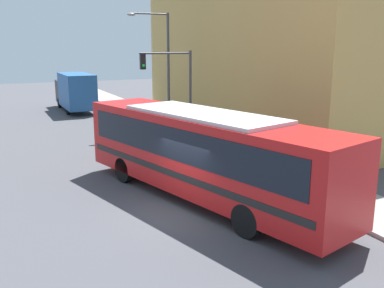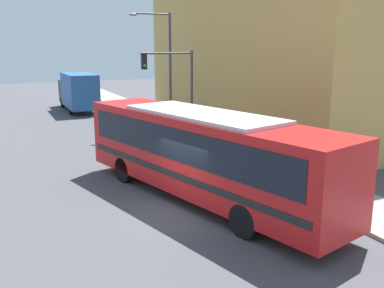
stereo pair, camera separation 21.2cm
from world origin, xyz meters
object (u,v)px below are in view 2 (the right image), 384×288
(fire_hydrant, at_px, (244,157))
(street_lamp, at_px, (165,61))
(city_bus, at_px, (201,150))
(delivery_truck, at_px, (78,91))
(traffic_light_pole, at_px, (175,80))
(parking_meter, at_px, (197,128))

(fire_hydrant, xyz_separation_m, street_lamp, (-0.12, 10.16, 4.26))
(street_lamp, bearing_deg, fire_hydrant, -89.32)
(city_bus, xyz_separation_m, street_lamp, (3.80, 13.41, 2.78))
(delivery_truck, height_order, street_lamp, street_lamp)
(fire_hydrant, height_order, traffic_light_pole, traffic_light_pole)
(city_bus, distance_m, fire_hydrant, 5.30)
(fire_hydrant, bearing_deg, delivery_truck, 100.00)
(parking_meter, relative_size, street_lamp, 0.16)
(city_bus, xyz_separation_m, traffic_light_pole, (2.96, 9.69, 1.84))
(delivery_truck, relative_size, fire_hydrant, 11.43)
(city_bus, height_order, fire_hydrant, city_bus)
(delivery_truck, relative_size, street_lamp, 1.04)
(delivery_truck, height_order, parking_meter, delivery_truck)
(delivery_truck, bearing_deg, parking_meter, -76.87)
(fire_hydrant, height_order, street_lamp, street_lamp)
(street_lamp, bearing_deg, traffic_light_pole, -102.77)
(traffic_light_pole, height_order, street_lamp, street_lamp)
(fire_hydrant, height_order, parking_meter, parking_meter)
(city_bus, bearing_deg, traffic_light_pole, 58.55)
(city_bus, height_order, parking_meter, city_bus)
(traffic_light_pole, bearing_deg, city_bus, -106.97)
(city_bus, xyz_separation_m, delivery_truck, (-0.00, 25.48, -0.15))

